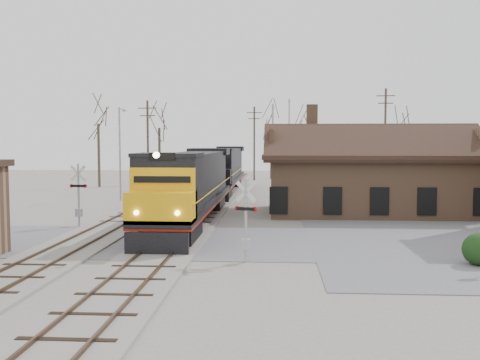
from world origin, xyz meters
name	(u,v)px	position (x,y,z in m)	size (l,w,h in m)	color
ground	(172,242)	(0.00, 0.00, 0.00)	(140.00, 140.00, 0.00)	gray
road	(172,241)	(0.00, 0.00, 0.01)	(60.00, 9.00, 0.03)	#5E5E63
track_main	(208,206)	(0.00, 15.00, 0.07)	(3.40, 90.00, 0.24)	gray
track_siding	(152,205)	(-4.50, 15.00, 0.07)	(3.40, 90.00, 0.24)	gray
depot	(369,180)	(11.99, 12.00, 2.41)	(15.20, 9.31, 7.90)	#8B6448
locomotive_lead	(191,185)	(0.00, 6.15, 2.42)	(3.10, 20.78, 4.61)	black
locomotive_trailing	(223,169)	(0.00, 27.21, 2.42)	(3.10, 20.78, 4.37)	black
crossbuck_near	(246,223)	(4.02, -4.53, 1.69)	(0.98, 0.40, 3.53)	#A5A8AD
crossbuck_far	(79,197)	(-6.55, 4.50, 1.80)	(1.09, 0.29, 3.80)	#A5A8AD
hedge_a	(479,249)	(13.66, -4.48, 0.68)	(1.36, 1.36, 1.36)	black
streetlight_a	(120,148)	(-8.27, 19.26, 4.59)	(0.25, 2.04, 8.13)	#A5A8AD
streetlight_b	(273,145)	(5.05, 23.76, 4.89)	(0.25, 2.04, 8.71)	#A5A8AD
streetlight_c	(289,139)	(6.82, 32.65, 5.48)	(0.25, 2.04, 9.88)	#A5A8AD
utility_pole_a	(148,143)	(-8.24, 29.40, 4.99)	(2.00, 0.24, 9.53)	#382D23
utility_pole_b	(254,142)	(2.51, 44.88, 5.17)	(2.00, 0.24, 9.88)	#382D23
utility_pole_c	(385,137)	(17.20, 32.20, 5.69)	(2.00, 0.24, 10.92)	#382D23
tree_a	(98,113)	(-14.82, 33.09, 8.42)	(4.82, 4.82, 11.82)	#382D23
tree_b	(159,119)	(-8.81, 37.73, 8.00)	(4.58, 4.58, 11.23)	#382D23
tree_c	(271,118)	(4.78, 48.39, 8.49)	(4.87, 4.87, 11.92)	#382D23
tree_d	(303,127)	(9.05, 44.96, 7.10)	(4.08, 4.08, 9.98)	#382D23
tree_e	(402,124)	(20.58, 39.00, 7.30)	(4.19, 4.19, 10.26)	#382D23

